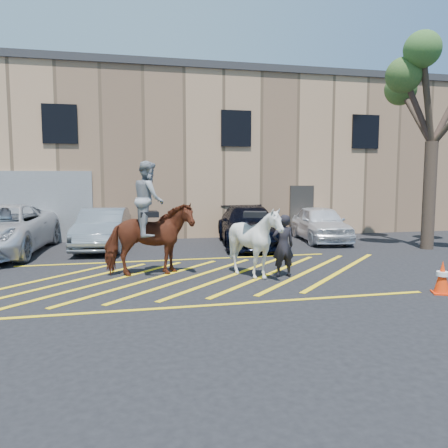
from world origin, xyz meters
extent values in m
plane|color=black|center=(0.00, 0.00, 0.00)|extent=(90.00, 90.00, 0.00)
imported|color=gray|center=(-2.39, 4.98, 0.72)|extent=(2.02, 4.54, 1.45)
imported|color=black|center=(2.92, 4.67, 0.74)|extent=(2.74, 5.33, 1.48)
imported|color=white|center=(6.04, 5.11, 0.71)|extent=(2.23, 4.36, 1.42)
imported|color=black|center=(2.32, -0.68, 0.80)|extent=(0.59, 0.40, 1.60)
cube|color=tan|center=(0.00, 12.00, 3.50)|extent=(32.00, 10.00, 7.00)
cube|color=#2D2D30|center=(0.00, 12.00, 7.15)|extent=(32.20, 10.20, 0.30)
cube|color=black|center=(-4.00, 6.96, 4.60)|extent=(1.30, 0.08, 1.50)
cube|color=black|center=(3.00, 6.96, 4.60)|extent=(1.30, 0.08, 1.50)
cube|color=black|center=(9.00, 6.96, 4.60)|extent=(1.30, 0.08, 1.50)
cube|color=#38332D|center=(6.00, 6.96, 1.10)|extent=(1.10, 0.08, 2.20)
cube|color=yellow|center=(-4.20, -0.30, 0.01)|extent=(4.20, 4.20, 0.01)
cube|color=yellow|center=(-3.15, -0.30, 0.01)|extent=(4.20, 4.20, 0.01)
cube|color=yellow|center=(-2.10, -0.30, 0.01)|extent=(4.20, 4.20, 0.01)
cube|color=yellow|center=(-1.05, -0.30, 0.01)|extent=(4.20, 4.20, 0.01)
cube|color=yellow|center=(0.00, -0.30, 0.01)|extent=(4.20, 4.20, 0.01)
cube|color=yellow|center=(1.05, -0.30, 0.01)|extent=(4.20, 4.20, 0.01)
cube|color=yellow|center=(2.10, -0.30, 0.01)|extent=(4.20, 4.20, 0.01)
cube|color=yellow|center=(3.15, -0.30, 0.01)|extent=(4.20, 4.20, 0.01)
cube|color=yellow|center=(4.20, -0.30, 0.01)|extent=(4.20, 4.20, 0.01)
cube|color=yellow|center=(0.00, 2.20, 0.01)|extent=(9.50, 0.12, 0.01)
cube|color=yellow|center=(0.00, -2.80, 0.01)|extent=(9.50, 0.12, 0.01)
imported|color=#5E2716|center=(-1.01, 0.20, 0.94)|extent=(2.28, 1.12, 1.89)
imported|color=gray|center=(-1.01, 0.20, 1.99)|extent=(0.77, 0.97, 1.92)
cube|color=black|center=(-1.01, 0.20, 1.60)|extent=(0.49, 0.58, 0.14)
imported|color=silver|center=(1.58, -0.62, 0.90)|extent=(1.93, 2.04, 1.81)
cube|color=black|center=(1.58, -0.62, 1.61)|extent=(0.68, 0.62, 0.14)
cube|color=red|center=(5.13, -3.01, 0.01)|extent=(0.50, 0.50, 0.03)
cone|color=#F8360A|center=(5.13, -3.01, 0.38)|extent=(0.32, 0.32, 0.70)
cylinder|color=white|center=(5.13, -3.01, 0.44)|extent=(0.25, 0.25, 0.10)
cylinder|color=#48362C|center=(8.93, 2.43, 1.90)|extent=(0.44, 0.44, 3.80)
cylinder|color=#423528|center=(8.85, 3.29, 4.80)|extent=(0.33, 1.88, 2.34)
cylinder|color=#45322A|center=(8.32, 2.43, 4.85)|extent=(1.40, 0.20, 2.39)
cylinder|color=#4E3F2F|center=(8.45, 2.16, 5.20)|extent=(1.16, 0.77, 3.11)
sphere|color=#456D2F|center=(8.78, 4.15, 5.91)|extent=(1.20, 1.20, 1.20)
sphere|color=#48622A|center=(7.71, 2.43, 6.00)|extent=(1.20, 1.20, 1.20)
sphere|color=#3E6B2E|center=(7.98, 1.88, 6.71)|extent=(1.20, 1.20, 1.20)
camera|label=1|loc=(-1.55, -11.09, 2.51)|focal=35.00mm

